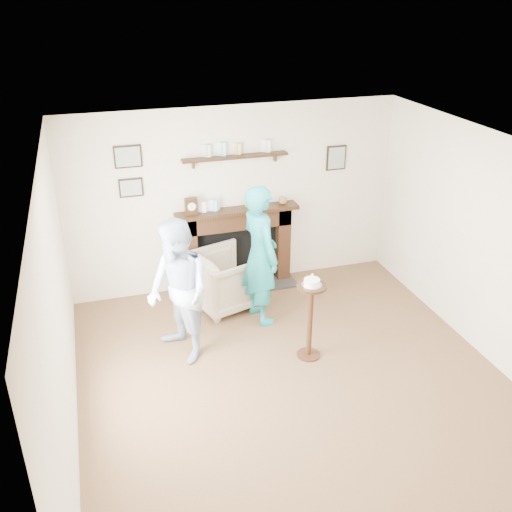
# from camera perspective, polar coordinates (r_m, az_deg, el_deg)

# --- Properties ---
(ground) EXTENTS (5.00, 5.00, 0.00)m
(ground) POSITION_cam_1_polar(r_m,az_deg,el_deg) (6.23, 4.19, -12.97)
(ground) COLOR brown
(ground) RESTS_ON ground
(room_shell) EXTENTS (4.54, 5.02, 2.52)m
(room_shell) POSITION_cam_1_polar(r_m,az_deg,el_deg) (5.95, 2.31, 3.40)
(room_shell) COLOR beige
(room_shell) RESTS_ON ground
(armchair) EXTENTS (1.02, 1.01, 0.75)m
(armchair) POSITION_cam_1_polar(r_m,az_deg,el_deg) (7.65, -3.00, -4.83)
(armchair) COLOR tan
(armchair) RESTS_ON ground
(man) EXTENTS (0.86, 0.97, 1.66)m
(man) POSITION_cam_1_polar(r_m,az_deg,el_deg) (6.73, -7.31, -9.77)
(man) COLOR #AEB8DA
(man) RESTS_ON ground
(woman) EXTENTS (0.55, 0.72, 1.78)m
(woman) POSITION_cam_1_polar(r_m,az_deg,el_deg) (7.35, 0.39, -6.16)
(woman) COLOR #1B9A81
(woman) RESTS_ON ground
(pedestal_table) EXTENTS (0.33, 0.33, 1.06)m
(pedestal_table) POSITION_cam_1_polar(r_m,az_deg,el_deg) (6.34, 5.49, -5.06)
(pedestal_table) COLOR black
(pedestal_table) RESTS_ON ground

